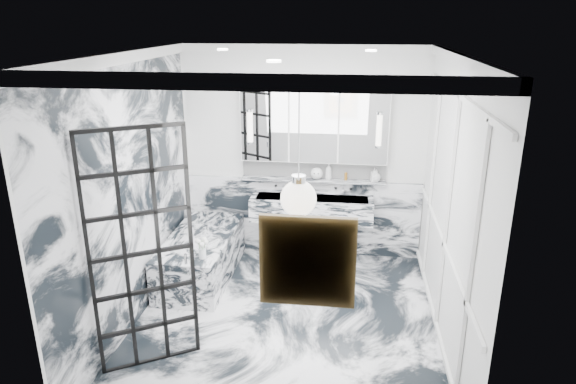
# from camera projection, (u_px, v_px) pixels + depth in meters

# --- Properties ---
(floor) EXTENTS (3.60, 3.60, 0.00)m
(floor) POSITION_uv_depth(u_px,v_px,m) (285.00, 321.00, 5.54)
(floor) COLOR white
(floor) RESTS_ON ground
(ceiling) EXTENTS (3.60, 3.60, 0.00)m
(ceiling) POSITION_uv_depth(u_px,v_px,m) (284.00, 54.00, 4.64)
(ceiling) COLOR white
(ceiling) RESTS_ON wall_back
(wall_back) EXTENTS (3.60, 0.00, 3.60)m
(wall_back) POSITION_uv_depth(u_px,v_px,m) (303.00, 154.00, 6.78)
(wall_back) COLOR white
(wall_back) RESTS_ON floor
(wall_front) EXTENTS (3.60, 0.00, 3.60)m
(wall_front) POSITION_uv_depth(u_px,v_px,m) (248.00, 290.00, 3.40)
(wall_front) COLOR white
(wall_front) RESTS_ON floor
(wall_left) EXTENTS (0.00, 3.60, 3.60)m
(wall_left) POSITION_uv_depth(u_px,v_px,m) (131.00, 193.00, 5.28)
(wall_left) COLOR white
(wall_left) RESTS_ON floor
(wall_right) EXTENTS (0.00, 3.60, 3.60)m
(wall_right) POSITION_uv_depth(u_px,v_px,m) (450.00, 206.00, 4.89)
(wall_right) COLOR white
(wall_right) RESTS_ON floor
(marble_clad_back) EXTENTS (3.18, 0.05, 1.05)m
(marble_clad_back) POSITION_uv_depth(u_px,v_px,m) (302.00, 216.00, 7.04)
(marble_clad_back) COLOR white
(marble_clad_back) RESTS_ON floor
(marble_clad_left) EXTENTS (0.02, 3.56, 2.68)m
(marble_clad_left) POSITION_uv_depth(u_px,v_px,m) (133.00, 198.00, 5.30)
(marble_clad_left) COLOR white
(marble_clad_left) RESTS_ON floor
(panel_molding) EXTENTS (0.03, 3.40, 2.30)m
(panel_molding) POSITION_uv_depth(u_px,v_px,m) (447.00, 216.00, 4.93)
(panel_molding) COLOR white
(panel_molding) RESTS_ON floor
(soap_bottle_a) EXTENTS (0.10, 0.10, 0.22)m
(soap_bottle_a) POSITION_uv_depth(u_px,v_px,m) (329.00, 171.00, 6.71)
(soap_bottle_a) COLOR #8C5919
(soap_bottle_a) RESTS_ON ledge
(soap_bottle_b) EXTENTS (0.10, 0.10, 0.18)m
(soap_bottle_b) POSITION_uv_depth(u_px,v_px,m) (374.00, 175.00, 6.65)
(soap_bottle_b) COLOR #4C4C51
(soap_bottle_b) RESTS_ON ledge
(soap_bottle_c) EXTENTS (0.15, 0.15, 0.16)m
(soap_bottle_c) POSITION_uv_depth(u_px,v_px,m) (376.00, 175.00, 6.65)
(soap_bottle_c) COLOR silver
(soap_bottle_c) RESTS_ON ledge
(face_pot) EXTENTS (0.16, 0.16, 0.16)m
(face_pot) POSITION_uv_depth(u_px,v_px,m) (317.00, 173.00, 6.74)
(face_pot) COLOR white
(face_pot) RESTS_ON ledge
(amber_bottle) EXTENTS (0.04, 0.04, 0.10)m
(amber_bottle) POSITION_uv_depth(u_px,v_px,m) (346.00, 176.00, 6.71)
(amber_bottle) COLOR #8C5919
(amber_bottle) RESTS_ON ledge
(flower_vase) EXTENTS (0.08, 0.08, 0.12)m
(flower_vase) POSITION_uv_depth(u_px,v_px,m) (202.00, 253.00, 5.74)
(flower_vase) COLOR silver
(flower_vase) RESTS_ON bathtub
(crittall_door) EXTENTS (0.78, 0.48, 2.26)m
(crittall_door) POSITION_uv_depth(u_px,v_px,m) (142.00, 253.00, 4.54)
(crittall_door) COLOR black
(crittall_door) RESTS_ON floor
(artwork) EXTENTS (0.53, 0.05, 0.53)m
(artwork) POSITION_uv_depth(u_px,v_px,m) (307.00, 261.00, 3.32)
(artwork) COLOR #C97414
(artwork) RESTS_ON wall_front
(pendant_light) EXTENTS (0.26, 0.26, 0.26)m
(pendant_light) POSITION_uv_depth(u_px,v_px,m) (298.00, 198.00, 3.63)
(pendant_light) COLOR white
(pendant_light) RESTS_ON ceiling
(trough_sink) EXTENTS (1.60, 0.45, 0.30)m
(trough_sink) POSITION_uv_depth(u_px,v_px,m) (312.00, 208.00, 6.74)
(trough_sink) COLOR silver
(trough_sink) RESTS_ON wall_back
(ledge) EXTENTS (1.90, 0.14, 0.04)m
(ledge) POSITION_uv_depth(u_px,v_px,m) (313.00, 180.00, 6.79)
(ledge) COLOR silver
(ledge) RESTS_ON wall_back
(subway_tile) EXTENTS (1.90, 0.03, 0.23)m
(subway_tile) POSITION_uv_depth(u_px,v_px,m) (314.00, 169.00, 6.80)
(subway_tile) COLOR white
(subway_tile) RESTS_ON wall_back
(mirror_cabinet) EXTENTS (1.90, 0.16, 1.00)m
(mirror_cabinet) POSITION_uv_depth(u_px,v_px,m) (314.00, 124.00, 6.55)
(mirror_cabinet) COLOR white
(mirror_cabinet) RESTS_ON wall_back
(sconce_left) EXTENTS (0.07, 0.07, 0.40)m
(sconce_left) POSITION_uv_depth(u_px,v_px,m) (250.00, 127.00, 6.58)
(sconce_left) COLOR white
(sconce_left) RESTS_ON mirror_cabinet
(sconce_right) EXTENTS (0.07, 0.07, 0.40)m
(sconce_right) POSITION_uv_depth(u_px,v_px,m) (379.00, 130.00, 6.38)
(sconce_right) COLOR white
(sconce_right) RESTS_ON mirror_cabinet
(bathtub) EXTENTS (0.75, 1.65, 0.55)m
(bathtub) POSITION_uv_depth(u_px,v_px,m) (201.00, 256.00, 6.43)
(bathtub) COLOR silver
(bathtub) RESTS_ON floor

